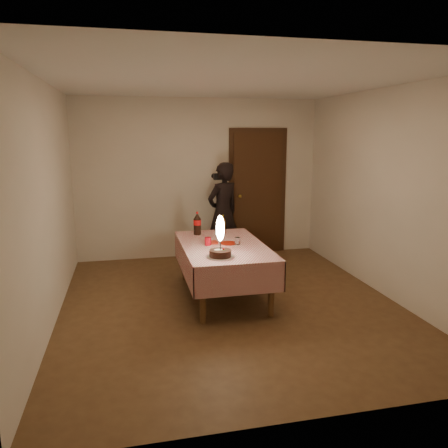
{
  "coord_description": "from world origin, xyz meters",
  "views": [
    {
      "loc": [
        -1.17,
        -4.86,
        2.04
      ],
      "look_at": [
        -0.03,
        0.24,
        0.95
      ],
      "focal_mm": 35.0,
      "sensor_mm": 36.0,
      "label": 1
    }
  ],
  "objects": [
    {
      "name": "clear_cup",
      "position": [
        0.15,
        0.26,
        0.72
      ],
      "size": [
        0.07,
        0.07,
        0.09
      ],
      "primitive_type": "cylinder",
      "color": "silver",
      "rests_on": "dining_table"
    },
    {
      "name": "red_cup",
      "position": [
        -0.22,
        0.3,
        0.73
      ],
      "size": [
        0.08,
        0.08,
        0.1
      ],
      "primitive_type": "cylinder",
      "color": "#B20C18",
      "rests_on": "dining_table"
    },
    {
      "name": "cola_bottle",
      "position": [
        -0.25,
        0.9,
        0.83
      ],
      "size": [
        0.1,
        0.1,
        0.32
      ],
      "color": "black",
      "rests_on": "dining_table"
    },
    {
      "name": "red_plate",
      "position": [
        0.05,
        0.33,
        0.68
      ],
      "size": [
        0.22,
        0.22,
        0.01
      ],
      "primitive_type": "cylinder",
      "color": "#AA1C0B",
      "rests_on": "dining_table"
    },
    {
      "name": "amber_bottle_right",
      "position": [
        0.12,
        0.94,
        0.8
      ],
      "size": [
        0.06,
        0.06,
        0.25
      ],
      "color": "#5B320F",
      "rests_on": "dining_table"
    },
    {
      "name": "room_shell",
      "position": [
        0.03,
        0.08,
        1.65
      ],
      "size": [
        4.04,
        4.54,
        2.62
      ],
      "color": "silver",
      "rests_on": "ground"
    },
    {
      "name": "napkin_stack",
      "position": [
        -0.16,
        0.39,
        0.69
      ],
      "size": [
        0.15,
        0.15,
        0.02
      ],
      "primitive_type": "cube",
      "color": "#AC2513",
      "rests_on": "dining_table"
    },
    {
      "name": "birthday_cake",
      "position": [
        -0.18,
        -0.25,
        0.81
      ],
      "size": [
        0.31,
        0.31,
        0.48
      ],
      "color": "white",
      "rests_on": "dining_table"
    },
    {
      "name": "photographer",
      "position": [
        0.3,
        1.79,
        0.8
      ],
      "size": [
        0.69,
        0.61,
        1.6
      ],
      "color": "black",
      "rests_on": "ground"
    },
    {
      "name": "ground",
      "position": [
        0.0,
        0.0,
        0.0
      ],
      "size": [
        4.0,
        4.5,
        0.01
      ],
      "primitive_type": "cube",
      "color": "brown",
      "rests_on": "ground"
    },
    {
      "name": "dining_table",
      "position": [
        -0.03,
        0.29,
        0.59
      ],
      "size": [
        1.02,
        1.72,
        0.68
      ],
      "color": "brown",
      "rests_on": "ground"
    }
  ]
}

